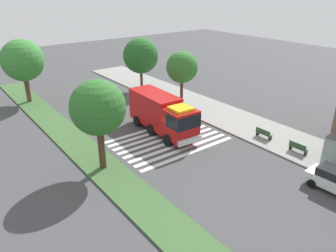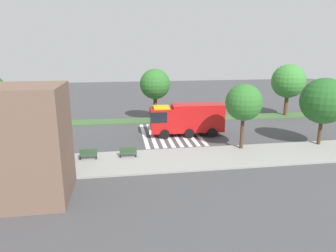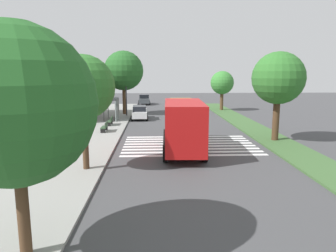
{
  "view_description": "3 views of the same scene",
  "coord_description": "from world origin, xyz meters",
  "px_view_note": "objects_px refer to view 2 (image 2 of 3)",
  "views": [
    {
      "loc": [
        20.91,
        -16.76,
        13.6
      ],
      "look_at": [
        -1.57,
        0.32,
        1.25
      ],
      "focal_mm": 34.78,
      "sensor_mm": 36.0,
      "label": 1
    },
    {
      "loc": [
        4.6,
        34.36,
        10.04
      ],
      "look_at": [
        -0.76,
        0.67,
        1.19
      ],
      "focal_mm": 32.1,
      "sensor_mm": 36.0,
      "label": 2
    },
    {
      "loc": [
        -25.08,
        2.75,
        5.71
      ],
      "look_at": [
        -0.75,
        1.67,
        1.47
      ],
      "focal_mm": 33.32,
      "sensor_mm": 36.0,
      "label": 3
    }
  ],
  "objects_px": {
    "sidewalk_tree_west": "(244,103)",
    "median_tree_west": "(155,84)",
    "fire_truck": "(185,118)",
    "sidewalk_tree_far_west": "(324,101)",
    "bench_near_shelter": "(88,154)",
    "median_tree_far_west": "(288,81)",
    "parked_car_west": "(40,144)",
    "bus_stop_shelter": "(41,143)",
    "street_lamp": "(1,125)",
    "bench_west_of_shelter": "(128,152)"
  },
  "relations": [
    {
      "from": "fire_truck",
      "to": "street_lamp",
      "type": "bearing_deg",
      "value": 19.65
    },
    {
      "from": "median_tree_far_west",
      "to": "median_tree_west",
      "type": "bearing_deg",
      "value": -0.0
    },
    {
      "from": "bus_stop_shelter",
      "to": "bench_west_of_shelter",
      "type": "distance_m",
      "value": 7.76
    },
    {
      "from": "sidewalk_tree_far_west",
      "to": "sidewalk_tree_west",
      "type": "height_order",
      "value": "sidewalk_tree_far_west"
    },
    {
      "from": "bench_near_shelter",
      "to": "median_tree_far_west",
      "type": "height_order",
      "value": "median_tree_far_west"
    },
    {
      "from": "parked_car_west",
      "to": "bus_stop_shelter",
      "type": "height_order",
      "value": "bus_stop_shelter"
    },
    {
      "from": "parked_car_west",
      "to": "sidewalk_tree_west",
      "type": "relative_size",
      "value": 0.65
    },
    {
      "from": "bench_west_of_shelter",
      "to": "street_lamp",
      "type": "xyz_separation_m",
      "value": [
        11.17,
        -1.09,
        2.79
      ]
    },
    {
      "from": "parked_car_west",
      "to": "bench_west_of_shelter",
      "type": "height_order",
      "value": "parked_car_west"
    },
    {
      "from": "fire_truck",
      "to": "street_lamp",
      "type": "distance_m",
      "value": 18.98
    },
    {
      "from": "street_lamp",
      "to": "median_tree_west",
      "type": "distance_m",
      "value": 20.67
    },
    {
      "from": "fire_truck",
      "to": "bench_near_shelter",
      "type": "bearing_deg",
      "value": 34.88
    },
    {
      "from": "sidewalk_tree_west",
      "to": "median_tree_west",
      "type": "height_order",
      "value": "median_tree_west"
    },
    {
      "from": "bus_stop_shelter",
      "to": "median_tree_far_west",
      "type": "distance_m",
      "value": 35.37
    },
    {
      "from": "bus_stop_shelter",
      "to": "street_lamp",
      "type": "bearing_deg",
      "value": -17.75
    },
    {
      "from": "parked_car_west",
      "to": "sidewalk_tree_west",
      "type": "xyz_separation_m",
      "value": [
        -20.02,
        2.2,
        3.99
      ]
    },
    {
      "from": "street_lamp",
      "to": "fire_truck",
      "type": "bearing_deg",
      "value": -162.61
    },
    {
      "from": "fire_truck",
      "to": "median_tree_west",
      "type": "height_order",
      "value": "median_tree_west"
    },
    {
      "from": "bench_near_shelter",
      "to": "bench_west_of_shelter",
      "type": "xyz_separation_m",
      "value": [
        -3.65,
        0.0,
        0.0
      ]
    },
    {
      "from": "parked_car_west",
      "to": "bench_west_of_shelter",
      "type": "relative_size",
      "value": 2.68
    },
    {
      "from": "median_tree_west",
      "to": "sidewalk_tree_west",
      "type": "bearing_deg",
      "value": 117.17
    },
    {
      "from": "street_lamp",
      "to": "parked_car_west",
      "type": "bearing_deg",
      "value": -145.53
    },
    {
      "from": "fire_truck",
      "to": "median_tree_west",
      "type": "xyz_separation_m",
      "value": [
        2.6,
        -7.92,
        3.1
      ]
    },
    {
      "from": "bus_stop_shelter",
      "to": "street_lamp",
      "type": "distance_m",
      "value": 3.99
    },
    {
      "from": "bench_near_shelter",
      "to": "parked_car_west",
      "type": "bearing_deg",
      "value": -30.57
    },
    {
      "from": "bench_west_of_shelter",
      "to": "median_tree_far_west",
      "type": "distance_m",
      "value": 28.8
    },
    {
      "from": "sidewalk_tree_far_west",
      "to": "sidewalk_tree_west",
      "type": "relative_size",
      "value": 1.07
    },
    {
      "from": "fire_truck",
      "to": "median_tree_far_west",
      "type": "xyz_separation_m",
      "value": [
        -17.44,
        -7.92,
        3.19
      ]
    },
    {
      "from": "median_tree_far_west",
      "to": "median_tree_west",
      "type": "distance_m",
      "value": 20.04
    },
    {
      "from": "fire_truck",
      "to": "parked_car_west",
      "type": "relative_size",
      "value": 2.08
    },
    {
      "from": "bench_near_shelter",
      "to": "median_tree_far_west",
      "type": "distance_m",
      "value": 31.94
    },
    {
      "from": "median_tree_far_west",
      "to": "bench_west_of_shelter",
      "type": "bearing_deg",
      "value": 31.08
    },
    {
      "from": "street_lamp",
      "to": "median_tree_far_west",
      "type": "xyz_separation_m",
      "value": [
        -35.51,
        -13.58,
        1.89
      ]
    },
    {
      "from": "fire_truck",
      "to": "sidewalk_tree_far_west",
      "type": "distance_m",
      "value": 14.83
    },
    {
      "from": "parked_car_west",
      "to": "bus_stop_shelter",
      "type": "relative_size",
      "value": 1.22
    },
    {
      "from": "bus_stop_shelter",
      "to": "median_tree_west",
      "type": "bearing_deg",
      "value": -129.09
    },
    {
      "from": "street_lamp",
      "to": "bench_west_of_shelter",
      "type": "bearing_deg",
      "value": 174.42
    },
    {
      "from": "bench_near_shelter",
      "to": "median_tree_west",
      "type": "distance_m",
      "value": 17.31
    },
    {
      "from": "sidewalk_tree_west",
      "to": "median_tree_west",
      "type": "xyz_separation_m",
      "value": [
        7.18,
        -13.98,
        0.33
      ]
    },
    {
      "from": "sidewalk_tree_west",
      "to": "bench_west_of_shelter",
      "type": "bearing_deg",
      "value": 3.44
    },
    {
      "from": "bench_near_shelter",
      "to": "median_tree_far_west",
      "type": "xyz_separation_m",
      "value": [
        -27.99,
        -14.67,
        4.68
      ]
    },
    {
      "from": "parked_car_west",
      "to": "sidewalk_tree_west",
      "type": "height_order",
      "value": "sidewalk_tree_west"
    },
    {
      "from": "sidewalk_tree_far_west",
      "to": "sidewalk_tree_west",
      "type": "distance_m",
      "value": 8.69
    },
    {
      "from": "parked_car_west",
      "to": "bench_west_of_shelter",
      "type": "distance_m",
      "value": 9.03
    },
    {
      "from": "sidewalk_tree_far_west",
      "to": "sidewalk_tree_west",
      "type": "xyz_separation_m",
      "value": [
        8.69,
        0.0,
        0.07
      ]
    },
    {
      "from": "street_lamp",
      "to": "sidewalk_tree_far_west",
      "type": "height_order",
      "value": "sidewalk_tree_far_west"
    },
    {
      "from": "fire_truck",
      "to": "sidewalk_tree_far_west",
      "type": "relative_size",
      "value": 1.27
    },
    {
      "from": "bus_stop_shelter",
      "to": "bench_near_shelter",
      "type": "bearing_deg",
      "value": -179.48
    },
    {
      "from": "bus_stop_shelter",
      "to": "bench_near_shelter",
      "type": "relative_size",
      "value": 2.19
    },
    {
      "from": "bench_west_of_shelter",
      "to": "parked_car_west",
      "type": "bearing_deg",
      "value": -18.7
    }
  ]
}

